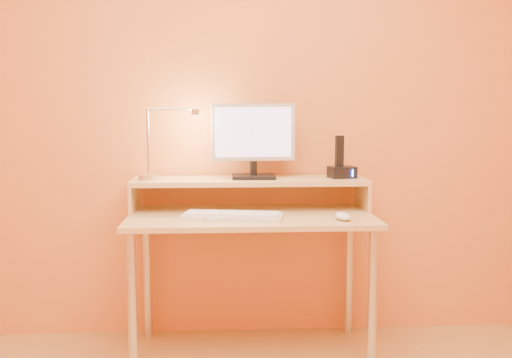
{
  "coord_description": "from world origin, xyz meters",
  "views": [
    {
      "loc": [
        -0.13,
        -1.59,
        1.24
      ],
      "look_at": [
        0.02,
        1.13,
        0.9
      ],
      "focal_mm": 40.13,
      "sensor_mm": 36.0,
      "label": 1
    }
  ],
  "objects": [
    {
      "name": "wall_back",
      "position": [
        0.0,
        1.5,
        1.25
      ],
      "size": [
        3.0,
        0.04,
        2.5
      ],
      "primitive_type": "cube",
      "color": "orange",
      "rests_on": "floor"
    },
    {
      "name": "lamp_post",
      "position": [
        -0.51,
        1.3,
        1.07
      ],
      "size": [
        0.01,
        0.01,
        0.33
      ],
      "primitive_type": "cylinder",
      "color": "silver",
      "rests_on": "lamp_base"
    },
    {
      "name": "shelf_riser_right",
      "position": [
        0.59,
        1.33,
        0.79
      ],
      "size": [
        0.02,
        0.3,
        0.14
      ],
      "primitive_type": "cube",
      "color": "#D0B57D",
      "rests_on": "desk_lower"
    },
    {
      "name": "desk_shelf",
      "position": [
        0.0,
        1.33,
        0.87
      ],
      "size": [
        1.2,
        0.3,
        0.02
      ],
      "primitive_type": "cube",
      "color": "#D0B57D",
      "rests_on": "desk_lower"
    },
    {
      "name": "lamp_head",
      "position": [
        -0.27,
        1.3,
        1.22
      ],
      "size": [
        0.04,
        0.04,
        0.03
      ],
      "primitive_type": "cylinder",
      "color": "silver",
      "rests_on": "lamp_arm"
    },
    {
      "name": "phone_handset",
      "position": [
        0.46,
        1.33,
        1.02
      ],
      "size": [
        0.04,
        0.03,
        0.16
      ],
      "primitive_type": "cube",
      "rotation": [
        0.0,
        0.0,
        0.21
      ],
      "color": "black",
      "rests_on": "phone_dock"
    },
    {
      "name": "desk_leg_br",
      "position": [
        0.55,
        1.43,
        0.35
      ],
      "size": [
        0.04,
        0.04,
        0.69
      ],
      "primitive_type": "cylinder",
      "color": "silver",
      "rests_on": "floor"
    },
    {
      "name": "desk_leg_fl",
      "position": [
        -0.55,
        0.93,
        0.35
      ],
      "size": [
        0.04,
        0.04,
        0.69
      ],
      "primitive_type": "cylinder",
      "color": "silver",
      "rests_on": "floor"
    },
    {
      "name": "monitor_screen",
      "position": [
        0.02,
        1.32,
        1.12
      ],
      "size": [
        0.39,
        0.03,
        0.25
      ],
      "primitive_type": "cube",
      "rotation": [
        0.0,
        0.0,
        0.07
      ],
      "color": "white",
      "rests_on": "monitor_panel"
    },
    {
      "name": "lamp_arm",
      "position": [
        -0.39,
        1.3,
        1.24
      ],
      "size": [
        0.24,
        0.01,
        0.01
      ],
      "primitive_type": "cylinder",
      "rotation": [
        0.0,
        1.57,
        0.0
      ],
      "color": "silver",
      "rests_on": "lamp_post"
    },
    {
      "name": "lamp_base",
      "position": [
        -0.51,
        1.3,
        0.89
      ],
      "size": [
        0.1,
        0.1,
        0.02
      ],
      "primitive_type": "cylinder",
      "color": "silver",
      "rests_on": "desk_shelf"
    },
    {
      "name": "mouse",
      "position": [
        0.42,
        1.01,
        0.74
      ],
      "size": [
        0.09,
        0.12,
        0.04
      ],
      "primitive_type": "ellipsoid",
      "rotation": [
        0.0,
        0.0,
        0.25
      ],
      "color": "white",
      "rests_on": "desk_lower"
    },
    {
      "name": "remote_control",
      "position": [
        -0.22,
        1.08,
        0.73
      ],
      "size": [
        0.12,
        0.21,
        0.02
      ],
      "primitive_type": "cube",
      "rotation": [
        0.0,
        0.0,
        0.35
      ],
      "color": "silver",
      "rests_on": "desk_lower"
    },
    {
      "name": "monitor_foot",
      "position": [
        0.02,
        1.33,
        0.89
      ],
      "size": [
        0.22,
        0.16,
        0.02
      ],
      "primitive_type": "cube",
      "color": "black",
      "rests_on": "desk_shelf"
    },
    {
      "name": "desk_leg_fr",
      "position": [
        0.55,
        0.93,
        0.35
      ],
      "size": [
        0.04,
        0.04,
        0.69
      ],
      "primitive_type": "cylinder",
      "color": "silver",
      "rests_on": "floor"
    },
    {
      "name": "monitor_back",
      "position": [
        0.02,
        1.36,
        1.12
      ],
      "size": [
        0.38,
        0.04,
        0.25
      ],
      "primitive_type": "cube",
      "rotation": [
        0.0,
        0.0,
        0.07
      ],
      "color": "black",
      "rests_on": "monitor_panel"
    },
    {
      "name": "phone_led",
      "position": [
        0.52,
        1.28,
        0.91
      ],
      "size": [
        0.01,
        0.0,
        0.04
      ],
      "primitive_type": "cube",
      "color": "#337CFC",
      "rests_on": "phone_dock"
    },
    {
      "name": "monitor_panel",
      "position": [
        0.02,
        1.34,
        1.12
      ],
      "size": [
        0.43,
        0.07,
        0.29
      ],
      "primitive_type": "cube",
      "rotation": [
        0.0,
        0.0,
        0.07
      ],
      "color": "silver",
      "rests_on": "monitor_neck"
    },
    {
      "name": "desk_lower",
      "position": [
        0.0,
        1.18,
        0.71
      ],
      "size": [
        1.2,
        0.6,
        0.02
      ],
      "primitive_type": "cube",
      "color": "#D0B57D",
      "rests_on": "floor"
    },
    {
      "name": "desk_leg_bl",
      "position": [
        -0.55,
        1.43,
        0.35
      ],
      "size": [
        0.04,
        0.04,
        0.69
      ],
      "primitive_type": "cylinder",
      "color": "silver",
      "rests_on": "floor"
    },
    {
      "name": "keyboard",
      "position": [
        -0.09,
        1.07,
        0.73
      ],
      "size": [
        0.49,
        0.23,
        0.02
      ],
      "primitive_type": "cube",
      "rotation": [
        0.0,
        0.0,
        -0.19
      ],
      "color": "silver",
      "rests_on": "desk_lower"
    },
    {
      "name": "lamp_bulb",
      "position": [
        -0.27,
        1.3,
        1.2
      ],
      "size": [
        0.03,
        0.03,
        0.0
      ],
      "primitive_type": "cylinder",
      "color": "#FFEAC6",
      "rests_on": "lamp_head"
    },
    {
      "name": "monitor_neck",
      "position": [
        0.02,
        1.33,
        0.93
      ],
      "size": [
        0.04,
        0.04,
        0.07
      ],
      "primitive_type": "cylinder",
      "color": "black",
      "rests_on": "monitor_foot"
    },
    {
      "name": "phone_dock",
      "position": [
        0.48,
        1.33,
        0.91
      ],
      "size": [
        0.15,
        0.12,
        0.06
      ],
      "primitive_type": "cube",
      "rotation": [
        0.0,
        0.0,
        0.21
      ],
      "color": "black",
      "rests_on": "desk_shelf"
    },
    {
      "name": "shelf_riser_left",
      "position": [
        -0.59,
        1.33,
        0.79
      ],
      "size": [
        0.02,
        0.3,
        0.14
      ],
      "primitive_type": "cube",
      "color": "#D0B57D",
      "rests_on": "desk_lower"
    }
  ]
}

